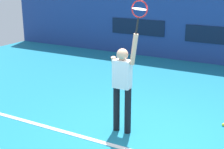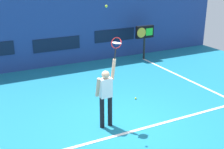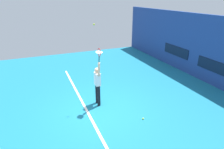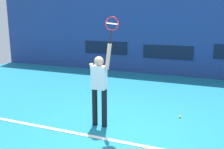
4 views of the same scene
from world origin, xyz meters
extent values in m
plane|color=teal|center=(0.00, 0.00, 0.00)|extent=(18.00, 18.00, 0.00)
cube|color=navy|center=(0.00, 6.44, 1.76)|extent=(18.00, 0.20, 3.51)
cube|color=#0C1933|center=(0.00, 6.32, 1.04)|extent=(2.20, 0.03, 0.60)
cube|color=#0C1933|center=(-3.00, 6.32, 1.11)|extent=(2.20, 0.03, 0.60)
cube|color=white|center=(0.00, -0.42, 0.01)|extent=(10.00, 0.10, 0.01)
cylinder|color=black|center=(-0.60, 0.19, 0.46)|extent=(0.13, 0.13, 0.92)
cylinder|color=black|center=(-0.35, 0.19, 0.46)|extent=(0.13, 0.13, 0.92)
cube|color=white|center=(-0.48, 0.19, 1.20)|extent=(0.34, 0.20, 0.55)
sphere|color=#D8A884|center=(-0.48, 0.19, 1.58)|extent=(0.22, 0.22, 0.22)
cylinder|color=#D8A884|center=(-0.24, 0.19, 1.70)|extent=(0.16, 0.09, 0.59)
cylinder|color=#D8A884|center=(-0.68, 0.27, 1.22)|extent=(0.09, 0.23, 0.58)
cylinder|color=black|center=(-0.19, 0.19, 2.13)|extent=(0.07, 0.03, 0.30)
torus|color=red|center=(-0.15, 0.19, 2.43)|extent=(0.35, 0.02, 0.35)
cylinder|color=silver|center=(-0.15, 0.19, 2.43)|extent=(0.27, 0.27, 0.04)
sphere|color=#CCE033|center=(1.26, 1.41, 0.03)|extent=(0.07, 0.07, 0.07)
camera|label=1|loc=(2.21, -5.02, 2.96)|focal=51.67mm
camera|label=2|loc=(-3.73, -6.60, 4.26)|focal=47.29mm
camera|label=3|loc=(6.51, -2.06, 4.41)|focal=30.94mm
camera|label=4|loc=(1.99, -5.05, 2.57)|focal=41.11mm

